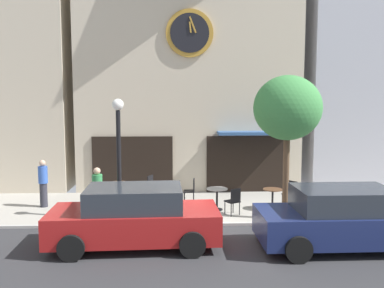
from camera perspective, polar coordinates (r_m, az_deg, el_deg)
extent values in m
cube|color=#9E998E|center=(14.75, 0.60, -8.73)|extent=(26.23, 4.64, 0.05)
cube|color=#2D2D30|center=(9.94, 2.18, -16.19)|extent=(26.23, 5.49, 0.05)
cube|color=#A8A5A0|center=(12.52, 1.16, -11.13)|extent=(26.23, 0.12, 0.08)
cube|color=beige|center=(17.99, -0.50, 8.99)|extent=(9.27, 2.80, 9.32)
cylinder|color=#B7842D|center=(16.72, -0.33, 15.17)|extent=(1.88, 0.10, 1.88)
cylinder|color=black|center=(16.66, -0.33, 15.20)|extent=(1.54, 0.04, 1.54)
cube|color=#B7842D|center=(16.66, -0.24, 15.94)|extent=(0.10, 0.03, 0.43)
cube|color=#B7842D|center=(16.68, 0.11, 16.27)|extent=(0.30, 0.03, 0.64)
cube|color=black|center=(16.81, -8.26, -2.86)|extent=(3.25, 0.10, 2.30)
cube|color=black|center=(16.97, 7.53, -2.77)|extent=(3.25, 0.10, 2.30)
cube|color=#33568C|center=(16.57, 8.72, 1.53)|extent=(2.97, 0.90, 0.12)
cube|color=beige|center=(19.81, -24.40, 11.67)|extent=(5.63, 3.51, 11.71)
cube|color=#B2B2BC|center=(21.28, 23.93, 15.62)|extent=(6.76, 4.62, 14.91)
cylinder|color=black|center=(13.33, -10.00, -9.52)|extent=(0.32, 0.32, 0.36)
cylinder|color=black|center=(13.01, -10.12, -2.97)|extent=(0.14, 0.14, 3.44)
sphere|color=white|center=(12.85, -10.28, 5.42)|extent=(0.36, 0.36, 0.36)
cylinder|color=brown|center=(13.21, 12.94, -4.34)|extent=(0.20, 0.20, 2.78)
ellipsoid|color=#3D8442|center=(13.01, 13.16, 4.92)|extent=(2.11, 1.90, 2.01)
cylinder|color=black|center=(15.40, -10.11, -6.67)|extent=(0.07, 0.07, 0.74)
cylinder|color=black|center=(15.48, -10.08, -7.95)|extent=(0.40, 0.40, 0.03)
cylinder|color=brown|center=(15.32, -10.13, -5.32)|extent=(0.64, 0.64, 0.03)
cylinder|color=black|center=(15.30, -3.19, -6.74)|extent=(0.07, 0.07, 0.71)
cylinder|color=black|center=(15.37, -3.18, -7.97)|extent=(0.40, 0.40, 0.03)
cylinder|color=gray|center=(15.22, -3.20, -5.45)|extent=(0.65, 0.65, 0.03)
cylinder|color=black|center=(14.19, 3.49, -7.70)|extent=(0.07, 0.07, 0.74)
cylinder|color=black|center=(14.28, 3.48, -9.07)|extent=(0.40, 0.40, 0.03)
cylinder|color=gray|center=(14.10, 3.50, -6.25)|extent=(0.73, 0.73, 0.03)
cylinder|color=black|center=(14.48, 11.13, -7.58)|extent=(0.07, 0.07, 0.71)
cylinder|color=black|center=(14.57, 11.11, -8.87)|extent=(0.40, 0.40, 0.03)
cylinder|color=brown|center=(14.40, 11.16, -6.21)|extent=(0.66, 0.66, 0.03)
cube|color=black|center=(15.72, -5.27, -6.05)|extent=(0.54, 0.54, 0.04)
cube|color=black|center=(15.76, -5.84, -5.18)|extent=(0.21, 0.36, 0.45)
cylinder|color=black|center=(15.54, -5.03, -7.03)|extent=(0.03, 0.03, 0.45)
cylinder|color=black|center=(15.83, -4.41, -6.79)|extent=(0.03, 0.03, 0.45)
cylinder|color=black|center=(15.71, -6.11, -6.90)|extent=(0.03, 0.03, 0.45)
cylinder|color=black|center=(15.99, -5.48, -6.66)|extent=(0.03, 0.03, 0.45)
cube|color=black|center=(13.62, 5.62, -7.94)|extent=(0.54, 0.54, 0.04)
cube|color=black|center=(13.43, 6.10, -7.16)|extent=(0.35, 0.22, 0.45)
cylinder|color=black|center=(13.91, 5.74, -8.61)|extent=(0.03, 0.03, 0.45)
cylinder|color=black|center=(13.71, 4.60, -8.81)|extent=(0.03, 0.03, 0.45)
cylinder|color=black|center=(13.65, 6.62, -8.90)|extent=(0.03, 0.03, 0.45)
cylinder|color=black|center=(13.45, 5.47, -9.12)|extent=(0.03, 0.03, 0.45)
cube|color=black|center=(14.98, 13.39, -6.79)|extent=(0.56, 0.56, 0.04)
cube|color=black|center=(15.07, 13.84, -5.85)|extent=(0.25, 0.33, 0.45)
cylinder|color=black|center=(15.00, 12.45, -7.63)|extent=(0.03, 0.03, 0.45)
cylinder|color=black|center=(14.80, 13.47, -7.85)|extent=(0.03, 0.03, 0.45)
cylinder|color=black|center=(15.26, 13.28, -7.42)|extent=(0.03, 0.03, 0.45)
cylinder|color=black|center=(15.06, 14.29, -7.63)|extent=(0.03, 0.03, 0.45)
cube|color=black|center=(14.88, -11.96, -6.85)|extent=(0.51, 0.51, 0.04)
cube|color=black|center=(14.68, -12.33, -6.13)|extent=(0.37, 0.17, 0.45)
cylinder|color=black|center=(14.99, -11.05, -7.61)|extent=(0.03, 0.03, 0.45)
cylinder|color=black|center=(15.16, -12.18, -7.49)|extent=(0.03, 0.03, 0.45)
cylinder|color=black|center=(14.70, -11.70, -7.90)|extent=(0.03, 0.03, 0.45)
cylinder|color=black|center=(14.87, -12.85, -7.76)|extent=(0.03, 0.03, 0.45)
cube|color=black|center=(15.03, -0.42, -6.58)|extent=(0.43, 0.43, 0.04)
cube|color=black|center=(14.98, 0.27, -5.75)|extent=(0.07, 0.38, 0.45)
cylinder|color=black|center=(15.25, -1.04, -7.26)|extent=(0.03, 0.03, 0.45)
cylinder|color=black|center=(14.92, -1.11, -7.56)|extent=(0.03, 0.03, 0.45)
cylinder|color=black|center=(15.24, 0.25, -7.27)|extent=(0.03, 0.03, 0.45)
cylinder|color=black|center=(14.91, 0.21, -7.57)|extent=(0.03, 0.03, 0.45)
cylinder|color=#2D2D38|center=(15.47, -19.94, -6.68)|extent=(0.35, 0.35, 0.85)
cylinder|color=#3359B2|center=(15.33, -20.04, -4.03)|extent=(0.44, 0.44, 0.60)
sphere|color=tan|center=(15.27, -20.09, -2.52)|extent=(0.22, 0.22, 0.22)
cylinder|color=#2D2D38|center=(13.32, -12.97, -8.50)|extent=(0.36, 0.36, 0.85)
cylinder|color=#338C4C|center=(13.16, -13.05, -5.44)|extent=(0.45, 0.45, 0.60)
sphere|color=tan|center=(13.09, -13.09, -3.68)|extent=(0.22, 0.22, 0.22)
cube|color=maroon|center=(10.83, -7.98, -10.89)|extent=(4.36, 1.96, 0.75)
cube|color=#262B33|center=(10.65, -8.04, -7.51)|extent=(2.46, 1.67, 0.60)
cylinder|color=black|center=(10.07, 0.05, -13.80)|extent=(0.65, 0.24, 0.64)
cylinder|color=black|center=(11.77, -0.66, -10.83)|extent=(0.65, 0.24, 0.64)
cylinder|color=black|center=(10.25, -16.45, -13.68)|extent=(0.65, 0.24, 0.64)
cylinder|color=black|center=(11.93, -14.64, -10.80)|extent=(0.65, 0.24, 0.64)
cube|color=navy|center=(11.26, 20.26, -10.54)|extent=(4.31, 1.83, 0.75)
cube|color=#262B33|center=(11.09, 20.38, -7.30)|extent=(2.42, 1.60, 0.60)
cylinder|color=black|center=(12.71, 24.60, -10.11)|extent=(0.64, 0.22, 0.64)
cylinder|color=black|center=(10.06, 14.57, -14.00)|extent=(0.64, 0.22, 0.64)
cylinder|color=black|center=(11.70, 11.92, -11.06)|extent=(0.64, 0.22, 0.64)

